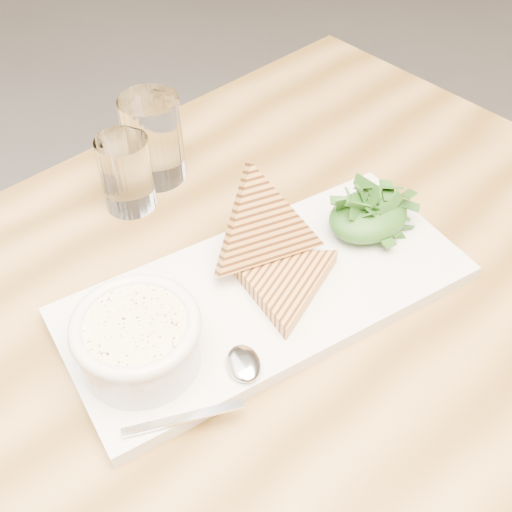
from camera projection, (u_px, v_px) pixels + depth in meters
table_top at (225, 357)px, 0.68m from camera, size 1.26×0.93×0.04m
table_leg_br at (356, 230)px, 1.35m from camera, size 0.06×0.06×0.69m
platter at (266, 293)px, 0.71m from camera, size 0.46×0.23×0.02m
soup_bowl at (139, 345)px, 0.62m from camera, size 0.12×0.12×0.05m
soup at (135, 327)px, 0.60m from camera, size 0.10×0.10×0.01m
bowl_rim at (135, 325)px, 0.60m from camera, size 0.12×0.12×0.01m
sandwich_flat at (283, 281)px, 0.70m from camera, size 0.20×0.20×0.02m
sandwich_lean at (263, 228)px, 0.70m from camera, size 0.17×0.17×0.17m
salad_base at (368, 216)px, 0.75m from camera, size 0.10×0.08×0.04m
arugula_pile at (369, 211)px, 0.75m from camera, size 0.11×0.10×0.05m
spoon_bowl at (244, 363)px, 0.62m from camera, size 0.05×0.05×0.01m
spoon_handle at (184, 418)px, 0.59m from camera, size 0.11×0.05×0.00m
glass_near at (126, 173)px, 0.79m from camera, size 0.06×0.06×0.10m
glass_far at (153, 139)px, 0.82m from camera, size 0.08×0.08×0.12m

